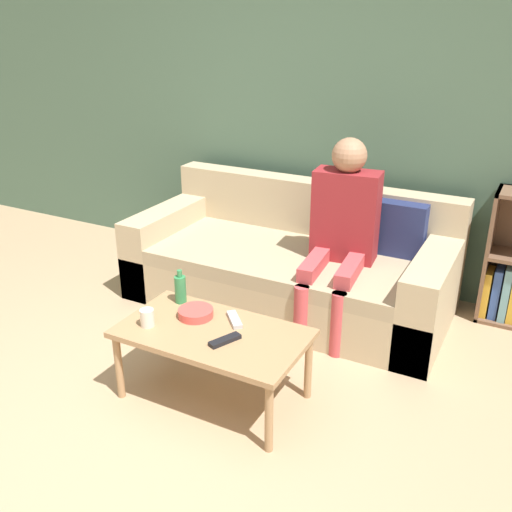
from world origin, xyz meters
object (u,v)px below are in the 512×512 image
at_px(cup_near, 147,318).
at_px(coffee_table, 213,338).
at_px(tv_remote_0, 225,340).
at_px(snack_bowl, 196,313).
at_px(tv_remote_1, 234,320).
at_px(person_adult, 342,222).
at_px(bottle, 180,289).
at_px(couch, 292,267).

bearing_deg(cup_near, coffee_table, 18.75).
height_order(tv_remote_0, snack_bowl, snack_bowl).
distance_m(cup_near, tv_remote_0, 0.44).
distance_m(coffee_table, cup_near, 0.35).
distance_m(coffee_table, tv_remote_1, 0.16).
xyz_separation_m(tv_remote_0, snack_bowl, (-0.27, 0.15, 0.01)).
height_order(tv_remote_1, snack_bowl, snack_bowl).
height_order(coffee_table, person_adult, person_adult).
bearing_deg(bottle, coffee_table, -30.31).
bearing_deg(coffee_table, bottle, 149.69).
bearing_deg(person_adult, coffee_table, -109.22).
bearing_deg(couch, cup_near, -99.75).
distance_m(person_adult, bottle, 1.13).
xyz_separation_m(snack_bowl, bottle, (-0.17, 0.10, 0.06)).
distance_m(couch, person_adult, 0.57).
distance_m(tv_remote_1, bottle, 0.38).
distance_m(person_adult, tv_remote_0, 1.23).
height_order(tv_remote_0, bottle, bottle).
height_order(tv_remote_0, tv_remote_1, same).
height_order(cup_near, snack_bowl, cup_near).
bearing_deg(couch, tv_remote_0, -80.54).
xyz_separation_m(couch, coffee_table, (0.10, -1.20, 0.10)).
xyz_separation_m(couch, snack_bowl, (-0.06, -1.12, 0.16)).
xyz_separation_m(person_adult, bottle, (-0.60, -0.94, -0.20)).
xyz_separation_m(coffee_table, cup_near, (-0.32, -0.11, 0.09)).
bearing_deg(coffee_table, tv_remote_1, 69.47).
bearing_deg(person_adult, couch, 162.76).
bearing_deg(tv_remote_0, coffee_table, 174.95).
relative_size(person_adult, bottle, 6.15).
relative_size(snack_bowl, bottle, 0.96).
height_order(coffee_table, bottle, bottle).
bearing_deg(tv_remote_0, person_adult, 106.35).
bearing_deg(snack_bowl, couch, 87.03).
relative_size(couch, bottle, 11.14).
distance_m(person_adult, cup_near, 1.39).
xyz_separation_m(couch, person_adult, (0.37, -0.08, 0.42)).
xyz_separation_m(coffee_table, tv_remote_1, (0.05, 0.14, 0.05)).
height_order(couch, tv_remote_0, couch).
xyz_separation_m(person_adult, tv_remote_1, (-0.22, -0.99, -0.27)).
bearing_deg(person_adult, cup_near, -121.37).
xyz_separation_m(couch, tv_remote_0, (0.21, -1.27, 0.15)).
height_order(couch, coffee_table, couch).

